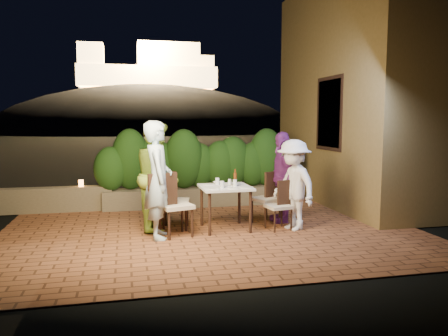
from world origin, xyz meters
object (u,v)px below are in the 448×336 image
object	(u,v)px
chair_right_back	(266,198)
parapet_lamp	(81,183)
diner_purple	(282,177)
chair_right_front	(278,205)
beer_bottle	(235,177)
chair_left_front	(176,204)
diner_white	(294,185)
chair_left_back	(175,200)
diner_green	(157,175)
dining_table	(225,208)
diner_blue	(158,180)
bowl	(218,183)

from	to	relation	value
chair_right_back	parapet_lamp	xyz separation A→B (m)	(-3.39, 1.87, 0.10)
diner_purple	chair_right_front	bearing A→B (deg)	-20.80
beer_bottle	chair_left_front	size ratio (longest dim) A/B	0.28
beer_bottle	chair_left_front	bearing A→B (deg)	-165.75
chair_right_back	diner_white	size ratio (longest dim) A/B	0.60
chair_left_back	diner_green	xyz separation A→B (m)	(-0.30, 0.05, 0.43)
chair_left_front	dining_table	bearing A→B (deg)	-1.21
chair_left_front	diner_blue	world-z (taller)	diner_blue
diner_blue	diner_green	world-z (taller)	diner_blue
bowl	diner_purple	bearing A→B (deg)	2.50
bowl	diner_white	xyz separation A→B (m)	(1.20, -0.55, 0.00)
bowl	chair_left_back	xyz separation A→B (m)	(-0.75, -0.05, -0.27)
beer_bottle	parapet_lamp	world-z (taller)	beer_bottle
chair_right_front	chair_left_front	bearing A→B (deg)	-9.43
chair_left_front	beer_bottle	bearing A→B (deg)	-2.53
diner_green	parapet_lamp	distance (m)	2.39
beer_bottle	chair_right_front	size ratio (longest dim) A/B	0.34
dining_table	chair_right_front	size ratio (longest dim) A/B	0.99
beer_bottle	chair_right_back	bearing A→B (deg)	21.94
bowl	diner_green	size ratio (longest dim) A/B	0.09
beer_bottle	diner_green	xyz separation A→B (m)	(-1.30, 0.26, 0.04)
diner_green	chair_right_front	bearing A→B (deg)	-100.31
chair_left_front	diner_white	world-z (taller)	diner_white
beer_bottle	chair_left_back	size ratio (longest dim) A/B	0.29
parapet_lamp	bowl	bearing A→B (deg)	-37.04
beer_bottle	dining_table	bearing A→B (deg)	-172.41
chair_left_front	diner_green	size ratio (longest dim) A/B	0.56
beer_bottle	diner_purple	xyz separation A→B (m)	(0.96, 0.31, -0.06)
chair_right_back	diner_blue	xyz separation A→B (m)	(-1.98, -0.57, 0.47)
chair_left_back	parapet_lamp	xyz separation A→B (m)	(-1.73, 1.93, 0.07)
diner_blue	diner_green	xyz separation A→B (m)	(0.03, 0.57, -0.00)
chair_left_front	chair_left_back	xyz separation A→B (m)	(0.05, 0.47, -0.02)
bowl	parapet_lamp	xyz separation A→B (m)	(-2.49, 1.88, -0.20)
bowl	diner_blue	size ratio (longest dim) A/B	0.09
chair_right_back	parapet_lamp	distance (m)	3.87
beer_bottle	chair_right_front	xyz separation A→B (m)	(0.70, -0.24, -0.47)
chair_left_back	chair_right_back	xyz separation A→B (m)	(1.65, 0.06, -0.03)
dining_table	chair_right_front	xyz separation A→B (m)	(0.88, -0.22, 0.05)
chair_left_front	chair_left_back	bearing A→B (deg)	67.44
dining_table	chair_left_front	size ratio (longest dim) A/B	0.81
chair_left_back	chair_right_front	world-z (taller)	chair_left_back
chair_right_front	beer_bottle	bearing A→B (deg)	-29.31
chair_left_back	diner_purple	world-z (taller)	diner_purple
chair_right_back	diner_purple	xyz separation A→B (m)	(0.32, 0.05, 0.36)
bowl	chair_left_front	bearing A→B (deg)	-146.81
dining_table	diner_purple	world-z (taller)	diner_purple
chair_left_front	diner_blue	distance (m)	0.50
parapet_lamp	dining_table	bearing A→B (deg)	-40.08
diner_green	diner_white	xyz separation A→B (m)	(2.25, -0.55, -0.16)
chair_left_back	diner_white	bearing A→B (deg)	-3.56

